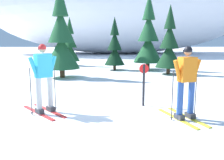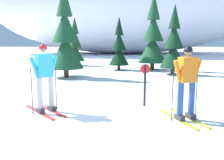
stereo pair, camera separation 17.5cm
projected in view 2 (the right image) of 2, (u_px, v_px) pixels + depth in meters
name	position (u px, v px, depth m)	size (l,w,h in m)	color
ground_plane	(114.00, 111.00, 6.74)	(120.00, 120.00, 0.00)	white
skier_cyan_jacket	(44.00, 77.00, 6.42)	(1.45, 1.58, 1.85)	red
skier_orange_jacket	(187.00, 82.00, 5.79)	(0.92, 1.69, 1.81)	gold
pine_tree_far_left	(75.00, 46.00, 18.20)	(1.41, 1.41, 3.64)	#47301E
pine_tree_left	(65.00, 39.00, 12.39)	(1.85, 1.85, 4.79)	#47301E
pine_tree_center_left	(119.00, 48.00, 15.53)	(1.32, 1.32, 3.42)	#47301E
pine_tree_center_right	(153.00, 38.00, 15.51)	(1.90, 1.90, 4.92)	#47301E
pine_tree_right	(174.00, 46.00, 13.50)	(1.51, 1.51, 3.91)	#47301E
snow_ridge_background	(125.00, 5.00, 33.54)	(37.59, 16.99, 13.51)	white
trail_marker_post	(145.00, 82.00, 7.09)	(0.28, 0.07, 1.26)	black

